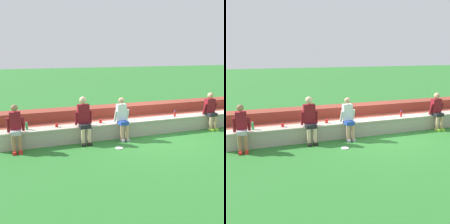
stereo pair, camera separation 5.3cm
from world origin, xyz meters
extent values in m
plane|color=#2D752D|center=(0.00, 0.00, 0.00)|extent=(80.00, 80.00, 0.00)
cube|color=#A8A08E|center=(0.00, 0.23, 0.26)|extent=(10.00, 0.46, 0.51)
cube|color=#BCB39F|center=(0.00, 0.23, 0.50)|extent=(10.04, 0.50, 0.04)
cube|color=#994233|center=(0.00, 1.13, 0.18)|extent=(11.52, 0.70, 0.37)
cube|color=brown|center=(0.00, 1.83, 0.37)|extent=(11.52, 0.70, 0.73)
cylinder|color=#996B4C|center=(-4.55, -0.24, 0.26)|extent=(0.11, 0.11, 0.51)
cylinder|color=#996B4C|center=(-4.38, -0.24, 0.26)|extent=(0.11, 0.11, 0.51)
cube|color=red|center=(-4.55, -0.28, 0.04)|extent=(0.10, 0.22, 0.08)
cube|color=red|center=(-4.38, -0.28, 0.04)|extent=(0.10, 0.22, 0.08)
cube|color=#B2B2B7|center=(-4.46, -0.09, 0.57)|extent=(0.27, 0.35, 0.12)
cube|color=maroon|center=(-4.46, 0.04, 0.88)|extent=(0.30, 0.20, 0.50)
sphere|color=#996B4C|center=(-4.46, 0.04, 1.24)|extent=(0.19, 0.19, 0.19)
cylinder|color=maroon|center=(-4.66, 0.02, 0.76)|extent=(0.08, 0.14, 0.43)
cylinder|color=maroon|center=(-4.26, 0.02, 0.76)|extent=(0.08, 0.21, 0.42)
cylinder|color=beige|center=(-2.58, -0.22, 0.26)|extent=(0.11, 0.11, 0.51)
cylinder|color=beige|center=(-2.38, -0.22, 0.26)|extent=(0.11, 0.11, 0.51)
cube|color=black|center=(-2.58, -0.26, 0.04)|extent=(0.10, 0.22, 0.08)
cube|color=black|center=(-2.38, -0.26, 0.04)|extent=(0.10, 0.22, 0.08)
cube|color=black|center=(-2.48, -0.09, 0.57)|extent=(0.32, 0.33, 0.12)
cube|color=maroon|center=(-2.48, 0.09, 0.92)|extent=(0.36, 0.20, 0.59)
sphere|color=beige|center=(-2.48, 0.09, 1.34)|extent=(0.22, 0.22, 0.22)
cylinder|color=maroon|center=(-2.71, 0.07, 0.78)|extent=(0.08, 0.15, 0.43)
cylinder|color=maroon|center=(-2.25, 0.07, 0.78)|extent=(0.08, 0.16, 0.43)
cylinder|color=tan|center=(-1.32, -0.25, 0.26)|extent=(0.11, 0.11, 0.51)
cylinder|color=tan|center=(-1.16, -0.25, 0.26)|extent=(0.11, 0.11, 0.51)
cube|color=#99999E|center=(-1.32, -0.29, 0.04)|extent=(0.10, 0.22, 0.08)
cube|color=#99999E|center=(-1.16, -0.29, 0.04)|extent=(0.10, 0.22, 0.08)
cube|color=#2347B2|center=(-1.24, -0.10, 0.57)|extent=(0.27, 0.36, 0.12)
cube|color=white|center=(-1.24, 0.05, 0.88)|extent=(0.30, 0.20, 0.52)
sphere|color=tan|center=(-1.24, 0.05, 1.26)|extent=(0.20, 0.20, 0.20)
cylinder|color=white|center=(-1.44, 0.03, 0.77)|extent=(0.08, 0.24, 0.42)
cylinder|color=white|center=(-1.04, 0.03, 0.77)|extent=(0.08, 0.20, 0.42)
cylinder|color=tan|center=(2.11, -0.21, 0.26)|extent=(0.11, 0.11, 0.51)
cylinder|color=tan|center=(2.30, -0.21, 0.26)|extent=(0.11, 0.11, 0.51)
cube|color=#8CD833|center=(2.11, -0.25, 0.04)|extent=(0.10, 0.22, 0.08)
cube|color=#8CD833|center=(2.30, -0.25, 0.04)|extent=(0.10, 0.22, 0.08)
cube|color=black|center=(2.21, -0.08, 0.57)|extent=(0.31, 0.32, 0.12)
cube|color=maroon|center=(2.21, 0.03, 0.87)|extent=(0.35, 0.20, 0.49)
sphere|color=tan|center=(2.21, 0.03, 1.24)|extent=(0.21, 0.21, 0.21)
cylinder|color=maroon|center=(1.99, 0.01, 0.76)|extent=(0.08, 0.19, 0.43)
cylinder|color=maroon|center=(2.43, 0.01, 0.76)|extent=(0.08, 0.21, 0.42)
cylinder|color=red|center=(0.88, 0.23, 0.62)|extent=(0.07, 0.07, 0.20)
cylinder|color=blue|center=(0.88, 0.23, 0.73)|extent=(0.04, 0.04, 0.02)
cylinder|color=green|center=(-4.16, 0.28, 0.62)|extent=(0.07, 0.07, 0.21)
cylinder|color=white|center=(-4.16, 0.28, 0.74)|extent=(0.04, 0.04, 0.02)
cylinder|color=red|center=(-1.87, 0.27, 0.58)|extent=(0.09, 0.09, 0.12)
cylinder|color=red|center=(-3.29, 0.27, 0.57)|extent=(0.09, 0.09, 0.10)
cylinder|color=white|center=(-1.63, -0.81, 0.01)|extent=(0.23, 0.23, 0.02)
camera|label=1|loc=(-4.28, -7.69, 2.77)|focal=42.47mm
camera|label=2|loc=(-4.23, -7.71, 2.77)|focal=42.47mm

